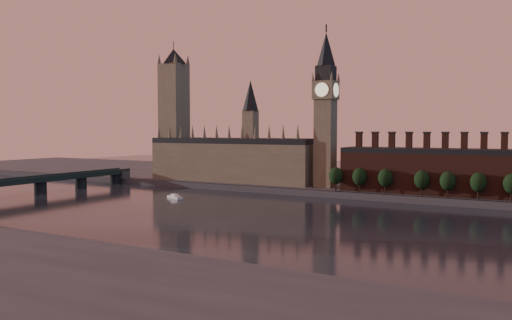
{
  "coord_description": "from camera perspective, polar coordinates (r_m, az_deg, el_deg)",
  "views": [
    {
      "loc": [
        130.28,
        -201.36,
        41.84
      ],
      "look_at": [
        -12.07,
        55.0,
        24.28
      ],
      "focal_mm": 35.0,
      "sensor_mm": 36.0,
      "label": 1
    }
  ],
  "objects": [
    {
      "name": "embankment_tree_2",
      "position": [
        306.9,
        14.56,
        -1.99
      ],
      "size": [
        8.6,
        8.6,
        14.88
      ],
      "color": "black",
      "rests_on": "north_bank"
    },
    {
      "name": "embankment_tree_4",
      "position": [
        299.04,
        21.07,
        -2.25
      ],
      "size": [
        8.6,
        8.6,
        14.88
      ],
      "color": "black",
      "rests_on": "north_bank"
    },
    {
      "name": "embankment_tree_3",
      "position": [
        302.12,
        18.42,
        -2.14
      ],
      "size": [
        8.6,
        8.6,
        14.88
      ],
      "color": "black",
      "rests_on": "north_bank"
    },
    {
      "name": "victoria_tower",
      "position": [
        403.76,
        -9.35,
        5.83
      ],
      "size": [
        24.0,
        24.0,
        108.0
      ],
      "color": "#7A7056",
      "rests_on": "north_bank"
    },
    {
      "name": "westminster_bridge",
      "position": [
        349.34,
        -26.0,
        -2.57
      ],
      "size": [
        14.0,
        200.0,
        11.55
      ],
      "color": "black",
      "rests_on": "ground"
    },
    {
      "name": "north_bank",
      "position": [
        403.13,
        10.05,
        -2.3
      ],
      "size": [
        900.0,
        182.0,
        4.0
      ],
      "color": "#4D4D52",
      "rests_on": "ground"
    },
    {
      "name": "embankment_tree_1",
      "position": [
        310.81,
        11.74,
        -1.88
      ],
      "size": [
        8.6,
        8.6,
        14.88
      ],
      "color": "black",
      "rests_on": "north_bank"
    },
    {
      "name": "ground",
      "position": [
        243.46,
        -3.83,
        -6.48
      ],
      "size": [
        900.0,
        900.0,
        0.0
      ],
      "primitive_type": "plane",
      "color": "black",
      "rests_on": "ground"
    },
    {
      "name": "big_ben",
      "position": [
        334.13,
        7.96,
        5.96
      ],
      "size": [
        15.0,
        15.0,
        107.0
      ],
      "color": "#7A7056",
      "rests_on": "north_bank"
    },
    {
      "name": "river_boat",
      "position": [
        310.17,
        -9.26,
        -4.18
      ],
      "size": [
        13.94,
        9.11,
        2.71
      ],
      "rotation": [
        0.0,
        0.0,
        -0.42
      ],
      "color": "silver",
      "rests_on": "ground"
    },
    {
      "name": "palace_of_westminster",
      "position": [
        371.95,
        -2.57,
        0.31
      ],
      "size": [
        130.0,
        30.3,
        74.0
      ],
      "color": "#7A7056",
      "rests_on": "north_bank"
    },
    {
      "name": "embankment_tree_5",
      "position": [
        297.79,
        24.07,
        -2.34
      ],
      "size": [
        8.6,
        8.6,
        14.88
      ],
      "color": "black",
      "rests_on": "north_bank"
    },
    {
      "name": "chimney_block",
      "position": [
        316.31,
        19.81,
        -1.13
      ],
      "size": [
        110.0,
        25.0,
        37.0
      ],
      "color": "#4C261D",
      "rests_on": "north_bank"
    },
    {
      "name": "embankment_tree_6",
      "position": [
        297.38,
        27.19,
        -2.43
      ],
      "size": [
        8.6,
        8.6,
        14.88
      ],
      "color": "black",
      "rests_on": "north_bank"
    },
    {
      "name": "embankment_tree_0",
      "position": [
        315.01,
        9.11,
        -1.78
      ],
      "size": [
        8.6,
        8.6,
        14.88
      ],
      "color": "black",
      "rests_on": "north_bank"
    }
  ]
}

